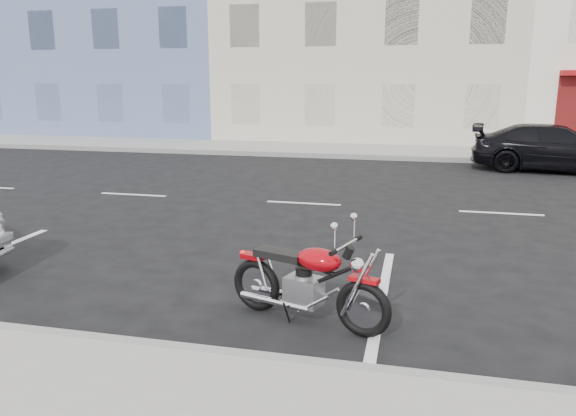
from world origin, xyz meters
name	(u,v)px	position (x,y,z in m)	size (l,w,h in m)	color
ground	(398,208)	(0.00, 0.00, 0.00)	(120.00, 120.00, 0.00)	black
sidewalk_far	(272,148)	(-5.00, 8.70, 0.07)	(80.00, 3.40, 0.15)	gray
curb_far	(259,154)	(-5.00, 7.00, 0.08)	(80.00, 0.12, 0.16)	gray
bldg_blue	(139,1)	(-14.00, 16.30, 6.50)	(12.00, 12.00, 13.00)	slate
bldg_cream	(375,10)	(-2.00, 16.30, 5.75)	(12.00, 12.00, 11.50)	beige
motorcycle	(366,297)	(-0.10, -6.10, 0.44)	(1.87, 0.84, 0.97)	black
car_far	(555,148)	(4.15, 5.83, 0.67)	(1.87, 4.59, 1.33)	black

